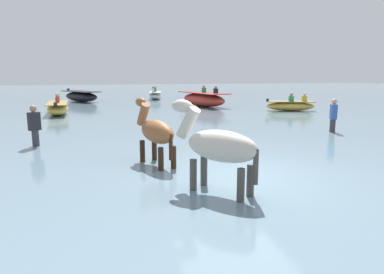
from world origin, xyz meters
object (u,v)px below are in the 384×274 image
(person_onlooker_left, at_px, (35,131))
(boat_mid_outer, at_px, (81,96))
(boat_far_offshore, at_px, (155,95))
(boat_near_starboard, at_px, (203,99))
(horse_lead_chestnut, at_px, (156,133))
(boat_far_inshore, at_px, (58,108))
(boat_distant_east, at_px, (291,106))
(person_onlooker_right, at_px, (333,119))
(horse_trailing_pinto, at_px, (218,148))

(person_onlooker_left, bearing_deg, boat_mid_outer, 90.93)
(boat_far_offshore, distance_m, boat_near_starboard, 7.20)
(horse_lead_chestnut, xyz_separation_m, boat_mid_outer, (-3.58, 19.01, -0.38))
(boat_near_starboard, height_order, boat_far_inshore, boat_near_starboard)
(person_onlooker_left, bearing_deg, boat_far_inshore, 94.62)
(boat_distant_east, distance_m, person_onlooker_right, 7.13)
(horse_trailing_pinto, height_order, boat_far_inshore, horse_trailing_pinto)
(boat_mid_outer, bearing_deg, boat_far_inshore, -92.86)
(boat_far_inshore, relative_size, boat_mid_outer, 0.88)
(horse_lead_chestnut, xyz_separation_m, person_onlooker_left, (-3.32, 2.83, -0.29))
(horse_lead_chestnut, relative_size, boat_mid_outer, 0.53)
(horse_lead_chestnut, relative_size, boat_near_starboard, 0.44)
(horse_trailing_pinto, xyz_separation_m, boat_mid_outer, (-4.49, 21.20, -0.44))
(horse_lead_chestnut, distance_m, boat_near_starboard, 14.43)
(horse_trailing_pinto, relative_size, boat_near_starboard, 0.47)
(person_onlooker_right, bearing_deg, person_onlooker_left, -177.82)
(horse_lead_chestnut, bearing_deg, person_onlooker_left, 139.53)
(horse_lead_chestnut, distance_m, person_onlooker_left, 4.37)
(person_onlooker_left, bearing_deg, boat_distant_east, 30.99)
(boat_far_offshore, xyz_separation_m, boat_mid_outer, (-5.69, -1.47, 0.08))
(boat_far_offshore, height_order, boat_mid_outer, boat_far_offshore)
(boat_distant_east, distance_m, boat_far_inshore, 12.78)
(boat_distant_east, distance_m, boat_far_offshore, 12.35)
(person_onlooker_right, bearing_deg, boat_distant_east, 74.67)
(horse_trailing_pinto, xyz_separation_m, boat_far_inshore, (-4.89, 13.21, -0.51))
(horse_trailing_pinto, distance_m, boat_far_offshore, 22.71)
(boat_far_offshore, xyz_separation_m, boat_far_inshore, (-6.09, -9.46, 0.01))
(boat_distant_east, relative_size, boat_mid_outer, 0.78)
(boat_distant_east, bearing_deg, horse_lead_chestnut, -131.01)
(boat_near_starboard, distance_m, person_onlooker_left, 13.40)
(horse_lead_chestnut, distance_m, boat_distant_east, 13.38)
(boat_far_offshore, relative_size, boat_near_starboard, 0.74)
(boat_distant_east, bearing_deg, person_onlooker_right, -105.33)
(boat_mid_outer, height_order, person_onlooker_right, person_onlooker_right)
(boat_far_offshore, bearing_deg, boat_far_inshore, -122.76)
(person_onlooker_left, bearing_deg, boat_near_starboard, 54.21)
(horse_lead_chestnut, distance_m, boat_far_inshore, 11.73)
(horse_trailing_pinto, bearing_deg, boat_far_offshore, 86.97)
(horse_trailing_pinto, xyz_separation_m, person_onlooker_right, (5.98, 5.41, -0.36))
(person_onlooker_right, bearing_deg, boat_near_starboard, 102.71)
(horse_trailing_pinto, xyz_separation_m, boat_far_offshore, (1.20, 22.67, -0.53))
(boat_far_inshore, xyz_separation_m, person_onlooker_right, (10.86, -7.80, 0.15))
(horse_trailing_pinto, bearing_deg, person_onlooker_left, 130.09)
(boat_mid_outer, bearing_deg, person_onlooker_right, -56.47)
(boat_far_offshore, bearing_deg, boat_distant_east, -57.34)
(horse_lead_chestnut, xyz_separation_m, person_onlooker_right, (6.89, 3.22, -0.29))
(boat_far_inshore, bearing_deg, boat_far_offshore, 57.24)
(boat_distant_east, bearing_deg, boat_mid_outer, 144.15)
(boat_near_starboard, distance_m, person_onlooker_right, 10.75)
(boat_distant_east, relative_size, person_onlooker_right, 1.76)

